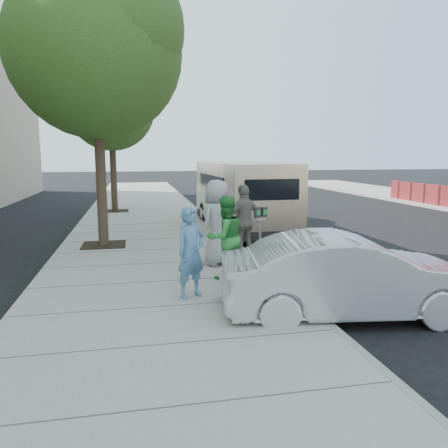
{
  "coord_description": "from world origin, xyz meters",
  "views": [
    {
      "loc": [
        -1.4,
        -10.11,
        2.69
      ],
      "look_at": [
        0.59,
        -0.42,
        1.1
      ],
      "focal_mm": 35.0,
      "sensor_mm": 36.0,
      "label": 1
    }
  ],
  "objects": [
    {
      "name": "ground",
      "position": [
        0.0,
        0.0,
        0.0
      ],
      "size": [
        120.0,
        120.0,
        0.0
      ],
      "primitive_type": "plane",
      "color": "black",
      "rests_on": "ground"
    },
    {
      "name": "person_officer",
      "position": [
        -0.46,
        -2.59,
        0.96
      ],
      "size": [
        0.71,
        0.63,
        1.63
      ],
      "primitive_type": "imported",
      "rotation": [
        0.0,
        0.0,
        0.51
      ],
      "color": "teal",
      "rests_on": "sidewalk"
    },
    {
      "name": "tree_far",
      "position": [
        -2.25,
        10.0,
        4.88
      ],
      "size": [
        3.92,
        3.8,
        6.49
      ],
      "color": "black",
      "rests_on": "sidewalk"
    },
    {
      "name": "sidewalk",
      "position": [
        -1.0,
        0.0,
        0.07
      ],
      "size": [
        5.0,
        60.0,
        0.15
      ],
      "primitive_type": "cube",
      "color": "gray",
      "rests_on": "ground"
    },
    {
      "name": "person_striped_polo",
      "position": [
        1.2,
        0.11,
        1.06
      ],
      "size": [
        1.15,
        0.79,
        1.82
      ],
      "primitive_type": "imported",
      "rotation": [
        0.0,
        0.0,
        3.5
      ],
      "color": "gray",
      "rests_on": "sidewalk"
    },
    {
      "name": "parking_meter",
      "position": [
        1.25,
        -1.11,
        1.17
      ],
      "size": [
        0.31,
        0.18,
        1.41
      ],
      "rotation": [
        0.0,
        0.0,
        0.29
      ],
      "color": "gray",
      "rests_on": "sidewalk"
    },
    {
      "name": "sedan",
      "position": [
        2.02,
        -3.7,
        0.69
      ],
      "size": [
        4.37,
        2.01,
        1.39
      ],
      "primitive_type": "imported",
      "rotation": [
        0.0,
        0.0,
        1.44
      ],
      "color": "#B7B8BE",
      "rests_on": "ground"
    },
    {
      "name": "van",
      "position": [
        2.3,
        4.77,
        1.27
      ],
      "size": [
        2.42,
        6.55,
        2.4
      ],
      "rotation": [
        0.0,
        0.0,
        0.04
      ],
      "color": "#C6AD8E",
      "rests_on": "ground"
    },
    {
      "name": "person_gray_shirt",
      "position": [
        0.43,
        -0.38,
        1.13
      ],
      "size": [
        1.14,
        1.1,
        1.97
      ],
      "primitive_type": "imported",
      "rotation": [
        0.0,
        0.0,
        3.84
      ],
      "color": "#A3A3A5",
      "rests_on": "sidewalk"
    },
    {
      "name": "curb_face",
      "position": [
        1.44,
        0.0,
        0.07
      ],
      "size": [
        0.12,
        60.0,
        0.16
      ],
      "primitive_type": "cube",
      "color": "gray",
      "rests_on": "ground"
    },
    {
      "name": "tree_near",
      "position": [
        -2.25,
        2.4,
        5.55
      ],
      "size": [
        4.62,
        4.6,
        7.53
      ],
      "color": "black",
      "rests_on": "sidewalk"
    },
    {
      "name": "person_green_shirt",
      "position": [
        0.38,
        -1.54,
        1.0
      ],
      "size": [
        1.01,
        0.9,
        1.71
      ],
      "primitive_type": "imported",
      "rotation": [
        0.0,
        0.0,
        3.51
      ],
      "color": "green",
      "rests_on": "sidewalk"
    }
  ]
}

